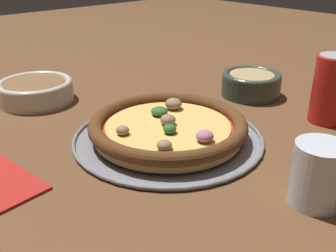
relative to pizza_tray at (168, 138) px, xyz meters
name	(u,v)px	position (x,y,z in m)	size (l,w,h in m)	color
ground_plane	(168,140)	(0.00, 0.00, 0.00)	(3.00, 3.00, 0.00)	brown
pizza_tray	(168,138)	(0.00, 0.00, 0.00)	(0.32, 0.32, 0.01)	gray
pizza	(168,126)	(0.00, 0.00, 0.02)	(0.26, 0.26, 0.04)	tan
bowl_near	(251,83)	(-0.04, 0.28, 0.02)	(0.13, 0.13, 0.05)	#334238
bowl_far	(36,90)	(-0.32, -0.08, 0.02)	(0.15, 0.15, 0.05)	beige
drinking_cup	(318,174)	(0.25, 0.02, 0.04)	(0.07, 0.07, 0.08)	silver
beverage_can	(331,89)	(0.14, 0.27, 0.06)	(0.07, 0.07, 0.12)	red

